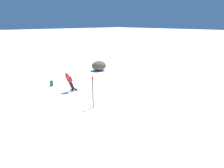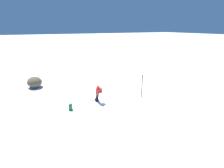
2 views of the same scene
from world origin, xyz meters
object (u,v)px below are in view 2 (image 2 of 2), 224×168
(skier, at_px, (98,93))
(trail_marker, at_px, (142,85))
(exposed_boulder_0, at_px, (34,82))
(spare_backpack, at_px, (71,107))

(skier, height_order, trail_marker, trail_marker)
(skier, height_order, exposed_boulder_0, skier)
(skier, bearing_deg, exposed_boulder_0, -139.40)
(spare_backpack, bearing_deg, trail_marker, 115.87)
(skier, distance_m, trail_marker, 4.14)
(spare_backpack, bearing_deg, exposed_boulder_0, -134.56)
(exposed_boulder_0, distance_m, trail_marker, 11.49)
(skier, xyz_separation_m, trail_marker, (0.75, 4.06, 0.29))
(spare_backpack, relative_size, trail_marker, 0.23)
(spare_backpack, relative_size, exposed_boulder_0, 0.28)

